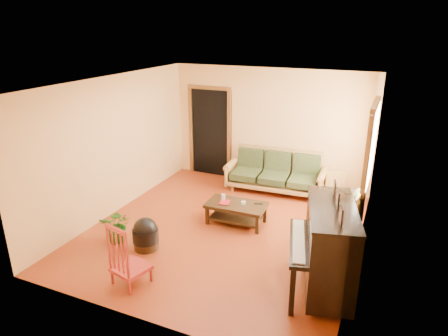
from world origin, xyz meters
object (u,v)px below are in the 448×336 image
at_px(coffee_table, 236,213).
at_px(piano, 329,250).
at_px(footstool, 146,237).
at_px(red_chair, 130,253).
at_px(sofa, 275,172).
at_px(armchair, 338,211).
at_px(potted_plant, 117,225).
at_px(ceramic_crock, 357,197).

xyz_separation_m(coffee_table, piano, (1.86, -1.31, 0.43)).
xyz_separation_m(footstool, red_chair, (0.34, -0.86, 0.28)).
relative_size(piano, red_chair, 1.48).
distance_m(sofa, piano, 3.44).
distance_m(armchair, potted_plant, 3.77).
bearing_deg(red_chair, potted_plant, 151.05).
xyz_separation_m(ceramic_crock, potted_plant, (-3.51, -3.22, 0.17)).
bearing_deg(piano, sofa, 104.70).
distance_m(footstool, red_chair, 0.96).
bearing_deg(red_chair, footstool, 126.37).
xyz_separation_m(sofa, footstool, (-1.23, -3.10, -0.24)).
relative_size(coffee_table, footstool, 2.55).
relative_size(piano, potted_plant, 2.40).
bearing_deg(potted_plant, footstool, -0.30).
xyz_separation_m(sofa, ceramic_crock, (1.72, 0.12, -0.32)).
height_order(footstool, potted_plant, potted_plant).
bearing_deg(piano, armchair, 80.07).
relative_size(sofa, armchair, 2.44).
distance_m(coffee_table, potted_plant, 2.11).
height_order(piano, ceramic_crock, piano).
height_order(piano, footstool, piano).
bearing_deg(red_chair, armchair, 62.25).
bearing_deg(coffee_table, sofa, 82.99).
distance_m(coffee_table, armchair, 1.79).
bearing_deg(footstool, red_chair, -68.49).
bearing_deg(coffee_table, footstool, -126.19).
xyz_separation_m(sofa, armchair, (1.53, -1.33, -0.02)).
height_order(sofa, coffee_table, sofa).
height_order(coffee_table, armchair, armchair).
height_order(armchair, footstool, armchair).
bearing_deg(red_chair, piano, 35.38).
relative_size(sofa, potted_plant, 3.54).
xyz_separation_m(piano, potted_plant, (-3.44, -0.09, -0.33)).
relative_size(footstool, ceramic_crock, 1.65).
height_order(piano, red_chair, piano).
bearing_deg(ceramic_crock, coffee_table, -136.50).
bearing_deg(armchair, ceramic_crock, 90.21).
xyz_separation_m(armchair, piano, (0.12, -1.68, 0.20)).
relative_size(sofa, piano, 1.47).
bearing_deg(ceramic_crock, red_chair, -122.56).
height_order(coffee_table, potted_plant, potted_plant).
xyz_separation_m(sofa, coffee_table, (-0.21, -1.70, -0.25)).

